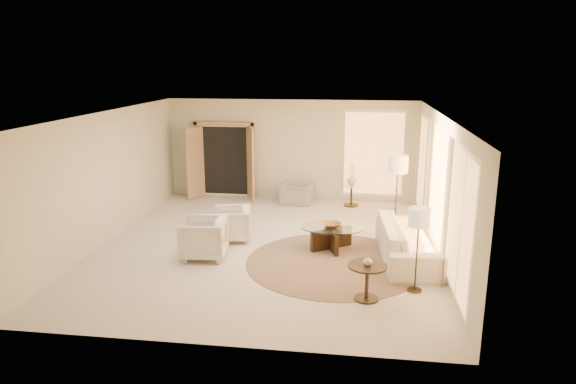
# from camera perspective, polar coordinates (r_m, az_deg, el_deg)

# --- Properties ---
(room) EXTENTS (7.04, 8.04, 2.83)m
(room) POSITION_cam_1_polar(r_m,az_deg,el_deg) (10.62, -2.43, 1.10)
(room) COLOR beige
(room) RESTS_ON ground
(windows_right) EXTENTS (0.10, 6.40, 2.40)m
(windows_right) POSITION_cam_1_polar(r_m,az_deg,el_deg) (10.69, 16.19, 0.36)
(windows_right) COLOR #FFB566
(windows_right) RESTS_ON room
(window_back_corner) EXTENTS (1.70, 0.10, 2.40)m
(window_back_corner) POSITION_cam_1_polar(r_m,az_deg,el_deg) (14.35, 9.50, 4.20)
(window_back_corner) COLOR #FFB566
(window_back_corner) RESTS_ON room
(curtains_right) EXTENTS (0.06, 5.20, 2.60)m
(curtains_right) POSITION_cam_1_polar(r_m,az_deg,el_deg) (11.56, 15.32, 1.19)
(curtains_right) COLOR tan
(curtains_right) RESTS_ON room
(french_doors) EXTENTS (1.95, 0.66, 2.16)m
(french_doors) POSITION_cam_1_polar(r_m,az_deg,el_deg) (14.74, -7.10, 3.44)
(french_doors) COLOR tan
(french_doors) RESTS_ON room
(area_rug) EXTENTS (4.45, 4.45, 0.01)m
(area_rug) POSITION_cam_1_polar(r_m,az_deg,el_deg) (10.16, 5.08, -7.82)
(area_rug) COLOR #473122
(area_rug) RESTS_ON room
(sofa) EXTENTS (1.17, 2.61, 0.74)m
(sofa) POSITION_cam_1_polar(r_m,az_deg,el_deg) (10.46, 13.13, -5.35)
(sofa) COLOR silver
(sofa) RESTS_ON room
(armchair_left) EXTENTS (0.87, 0.91, 0.81)m
(armchair_left) POSITION_cam_1_polar(r_m,az_deg,el_deg) (11.32, -6.27, -3.36)
(armchair_left) COLOR silver
(armchair_left) RESTS_ON room
(armchair_right) EXTENTS (0.89, 0.94, 0.88)m
(armchair_right) POSITION_cam_1_polar(r_m,az_deg,el_deg) (10.39, -9.38, -4.88)
(armchair_right) COLOR silver
(armchair_right) RESTS_ON room
(accent_chair) EXTENTS (0.94, 0.67, 0.77)m
(accent_chair) POSITION_cam_1_polar(r_m,az_deg,el_deg) (14.10, 0.93, 0.20)
(accent_chair) COLOR gray
(accent_chair) RESTS_ON room
(coffee_table) EXTENTS (1.66, 1.66, 0.48)m
(coffee_table) POSITION_cam_1_polar(r_m,az_deg,el_deg) (10.79, 4.85, -4.81)
(coffee_table) COLOR black
(coffee_table) RESTS_ON room
(end_table) EXTENTS (0.64, 0.64, 0.61)m
(end_table) POSITION_cam_1_polar(r_m,az_deg,el_deg) (8.60, 8.78, -9.21)
(end_table) COLOR black
(end_table) RESTS_ON room
(side_table) EXTENTS (0.51, 0.51, 0.59)m
(side_table) POSITION_cam_1_polar(r_m,az_deg,el_deg) (14.01, 7.05, -0.10)
(side_table) COLOR #312819
(side_table) RESTS_ON room
(floor_lamp_near) EXTENTS (0.44, 0.44, 1.82)m
(floor_lamp_near) POSITION_cam_1_polar(r_m,az_deg,el_deg) (11.54, 12.11, 2.64)
(floor_lamp_near) COLOR #312819
(floor_lamp_near) RESTS_ON room
(floor_lamp_far) EXTENTS (0.36, 0.36, 1.48)m
(floor_lamp_far) POSITION_cam_1_polar(r_m,az_deg,el_deg) (8.79, 14.35, -3.14)
(floor_lamp_far) COLOR #312819
(floor_lamp_far) RESTS_ON room
(bowl) EXTENTS (0.47, 0.47, 0.09)m
(bowl) POSITION_cam_1_polar(r_m,az_deg,el_deg) (10.71, 4.87, -3.68)
(bowl) COLOR brown
(bowl) RESTS_ON coffee_table
(end_vase) EXTENTS (0.18, 0.18, 0.16)m
(end_vase) POSITION_cam_1_polar(r_m,az_deg,el_deg) (8.50, 8.85, -7.56)
(end_vase) COLOR silver
(end_vase) RESTS_ON end_table
(side_vase) EXTENTS (0.31, 0.31, 0.27)m
(side_vase) POSITION_cam_1_polar(r_m,az_deg,el_deg) (13.93, 7.10, 1.35)
(side_vase) COLOR silver
(side_vase) RESTS_ON side_table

